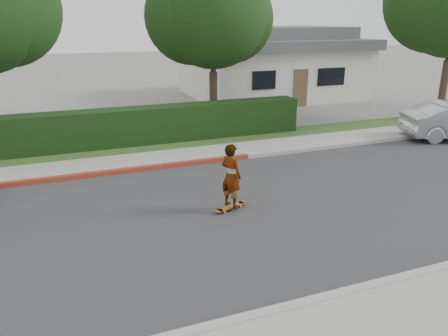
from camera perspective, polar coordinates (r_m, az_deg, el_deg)
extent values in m
plane|color=slate|center=(11.82, 6.75, -4.87)|extent=(120.00, 120.00, 0.00)
cube|color=#2D2D30|center=(11.82, 6.76, -4.85)|extent=(60.00, 8.00, 0.01)
cube|color=#9E9E99|center=(8.82, 19.61, -14.23)|extent=(60.00, 0.20, 0.15)
cube|color=gray|center=(8.31, 23.75, -17.17)|extent=(60.00, 1.60, 0.12)
cube|color=#9E9E99|center=(15.29, -0.37, 1.13)|extent=(60.00, 0.20, 0.15)
cube|color=maroon|center=(14.39, -19.33, -1.12)|extent=(12.00, 0.21, 0.15)
cube|color=gray|center=(16.10, -1.52, 1.99)|extent=(60.00, 1.60, 0.12)
cube|color=#2D4C1E|center=(17.56, -3.29, 3.37)|extent=(60.00, 1.60, 0.10)
cube|color=black|center=(17.32, -13.47, 5.05)|extent=(15.00, 1.00, 1.50)
sphere|color=black|center=(18.37, -27.10, 18.08)|extent=(4.16, 4.16, 4.16)
cylinder|color=#33261C|center=(19.99, -1.39, 8.85)|extent=(0.36, 0.36, 2.52)
cylinder|color=#33261C|center=(19.75, -1.43, 14.26)|extent=(0.24, 0.24, 2.10)
sphere|color=black|center=(19.68, -1.48, 19.75)|extent=(4.80, 4.80, 4.80)
sphere|color=black|center=(19.81, -4.19, 19.13)|extent=(4.08, 4.08, 4.08)
sphere|color=black|center=(20.28, 0.75, 18.88)|extent=(3.84, 3.84, 3.84)
cylinder|color=#33261C|center=(24.08, 26.68, 9.03)|extent=(0.36, 0.36, 2.88)
sphere|color=black|center=(23.56, 26.09, 19.09)|extent=(4.76, 4.76, 4.76)
cube|color=beige|center=(28.90, 6.19, 12.33)|extent=(10.00, 8.00, 3.00)
cube|color=#4C4C51|center=(28.75, 6.32, 15.90)|extent=(10.60, 8.60, 0.60)
cube|color=#4C4C51|center=(28.73, 6.37, 17.09)|extent=(8.40, 6.40, 0.80)
cube|color=black|center=(24.21, 5.25, 11.35)|extent=(1.40, 0.06, 1.00)
cube|color=black|center=(26.39, 13.83, 11.51)|extent=(1.80, 0.06, 1.00)
cube|color=brown|center=(25.38, 9.95, 10.24)|extent=(0.90, 0.06, 2.10)
cylinder|color=#C86437|center=(11.24, 0.12, -5.82)|extent=(0.06, 0.05, 0.06)
cylinder|color=#C86437|center=(11.35, -0.40, -5.57)|extent=(0.06, 0.05, 0.06)
cylinder|color=#C86437|center=(11.58, 2.19, -5.07)|extent=(0.06, 0.05, 0.06)
cylinder|color=#C86437|center=(11.69, 1.67, -4.83)|extent=(0.06, 0.05, 0.06)
cube|color=silver|center=(11.28, -0.14, -5.51)|extent=(0.10, 0.17, 0.02)
cube|color=silver|center=(11.62, 1.93, -4.77)|extent=(0.10, 0.17, 0.02)
cube|color=brown|center=(11.44, 0.91, -5.04)|extent=(0.85, 0.47, 0.02)
cylinder|color=brown|center=(11.19, -0.68, -5.61)|extent=(0.26, 0.26, 0.02)
cylinder|color=brown|center=(11.70, 2.43, -4.50)|extent=(0.26, 0.26, 0.02)
imported|color=white|center=(11.12, 0.93, -1.02)|extent=(0.63, 0.73, 1.69)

